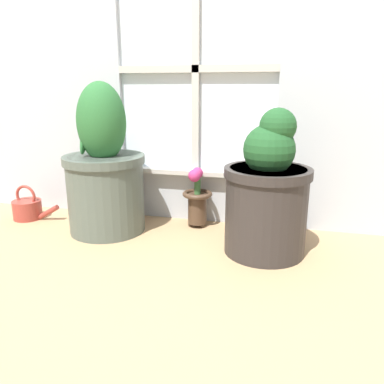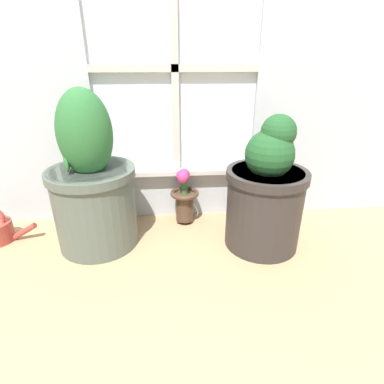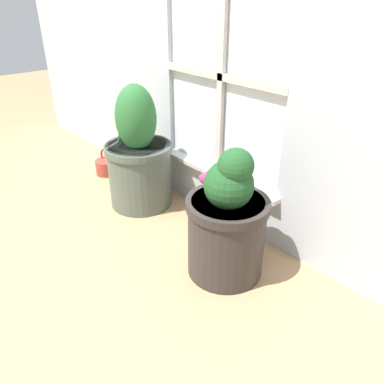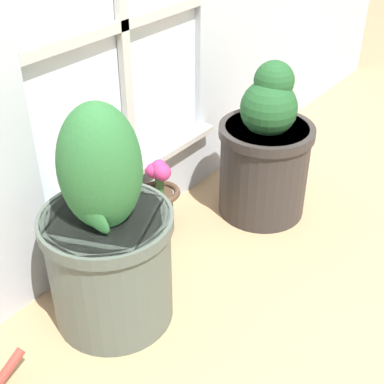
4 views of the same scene
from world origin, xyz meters
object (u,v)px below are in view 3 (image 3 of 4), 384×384
at_px(potted_plant_left, 139,159).
at_px(potted_plant_right, 227,223).
at_px(flower_vase, 209,197).
at_px(watering_can, 107,166).

height_order(potted_plant_left, potted_plant_right, potted_plant_left).
height_order(potted_plant_left, flower_vase, potted_plant_left).
relative_size(potted_plant_left, flower_vase, 2.33).
relative_size(potted_plant_left, potted_plant_right, 1.17).
bearing_deg(potted_plant_right, watering_can, 174.60).
bearing_deg(watering_can, potted_plant_right, -5.40).
distance_m(potted_plant_left, potted_plant_right, 0.79).
relative_size(potted_plant_right, watering_can, 2.28).
bearing_deg(watering_can, potted_plant_left, -5.66).
bearing_deg(potted_plant_right, flower_vase, 146.95).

